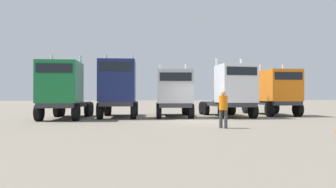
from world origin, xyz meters
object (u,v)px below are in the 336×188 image
at_px(semi_truck_green, 63,90).
at_px(semi_truck_navy, 118,88).
at_px(semi_truck_silver, 174,93).
at_px(semi_truck_white, 232,91).
at_px(semi_truck_orange, 276,92).
at_px(visitor_in_hivis, 223,106).

bearing_deg(semi_truck_green, semi_truck_navy, 108.05).
xyz_separation_m(semi_truck_silver, semi_truck_white, (4.11, -0.71, 0.16)).
bearing_deg(semi_truck_white, semi_truck_navy, -94.37).
relative_size(semi_truck_navy, semi_truck_silver, 0.97).
bearing_deg(semi_truck_white, semi_truck_silver, -98.52).
distance_m(semi_truck_green, semi_truck_orange, 15.87).
height_order(semi_truck_white, semi_truck_orange, semi_truck_white).
bearing_deg(semi_truck_silver, semi_truck_green, -76.74).
bearing_deg(visitor_in_hivis, semi_truck_navy, -92.21).
distance_m(semi_truck_navy, visitor_in_hivis, 9.15).
bearing_deg(semi_truck_white, visitor_in_hivis, -23.99).
relative_size(semi_truck_navy, semi_truck_white, 0.96).
xyz_separation_m(semi_truck_green, semi_truck_white, (11.65, 0.00, -0.04)).
bearing_deg(visitor_in_hivis, semi_truck_orange, -166.75).
xyz_separation_m(semi_truck_white, semi_truck_orange, (4.18, 1.16, -0.04)).
relative_size(semi_truck_silver, semi_truck_orange, 1.02).
distance_m(semi_truck_navy, semi_truck_orange, 12.26).
relative_size(semi_truck_green, semi_truck_white, 1.00).
xyz_separation_m(semi_truck_navy, semi_truck_white, (8.07, -0.80, -0.17)).
bearing_deg(semi_truck_orange, semi_truck_navy, -84.29).
xyz_separation_m(semi_truck_green, semi_truck_orange, (15.83, 1.16, -0.08)).
xyz_separation_m(semi_truck_green, visitor_in_hivis, (8.38, -6.92, -0.91)).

